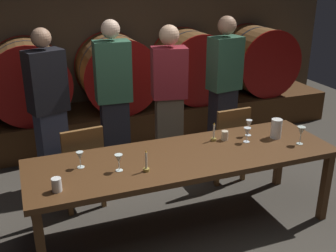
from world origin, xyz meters
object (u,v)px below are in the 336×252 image
(wine_barrel_far_right, at_px, (258,60))
(chair_left, at_px, (82,163))
(dining_table, at_px, (185,162))
(candle_right, at_px, (214,136))
(wine_barrel_right, at_px, (191,66))
(wine_glass_far_right, at_px, (301,132))
(pitcher, at_px, (276,128))
(candle_left, at_px, (146,165))
(cup_left, at_px, (57,185))
(guest_far_left, at_px, (49,110))
(guest_center_left, at_px, (114,101))
(wine_barrel_left, at_px, (28,80))
(wine_glass_right, at_px, (249,125))
(guest_far_right, at_px, (224,88))
(guest_center_right, at_px, (169,100))
(wine_barrel_center, at_px, (116,73))
(cup_right, at_px, (225,135))
(wine_glass_left, at_px, (119,159))
(wine_glass_center, at_px, (247,132))
(wine_glass_far_left, at_px, (80,157))
(chair_right, at_px, (227,140))

(wine_barrel_far_right, distance_m, chair_left, 3.46)
(dining_table, relative_size, candle_right, 14.76)
(wine_barrel_right, height_order, wine_glass_far_right, wine_barrel_right)
(chair_left, distance_m, pitcher, 1.93)
(candle_left, distance_m, cup_left, 0.72)
(guest_far_left, bearing_deg, wine_barrel_far_right, 179.74)
(wine_barrel_right, relative_size, guest_center_left, 0.56)
(dining_table, bearing_deg, wine_barrel_left, 116.73)
(wine_barrel_far_right, distance_m, cup_left, 4.20)
(wine_barrel_far_right, bearing_deg, wine_glass_right, -124.24)
(wine_barrel_left, relative_size, guest_far_right, 0.57)
(guest_far_left, height_order, guest_center_right, guest_far_left)
(wine_barrel_center, bearing_deg, cup_right, -76.39)
(wine_glass_right, bearing_deg, wine_glass_left, -168.86)
(candle_left, relative_size, cup_right, 2.11)
(wine_barrel_right, height_order, guest_far_left, guest_far_left)
(wine_glass_far_right, height_order, cup_left, wine_glass_far_right)
(wine_barrel_far_right, bearing_deg, cup_left, -142.67)
(chair_left, bearing_deg, wine_barrel_right, -145.30)
(wine_barrel_far_right, distance_m, guest_far_right, 1.59)
(guest_center_right, bearing_deg, wine_barrel_left, -29.53)
(wine_barrel_left, height_order, guest_center_left, guest_center_left)
(cup_right, bearing_deg, chair_left, 159.03)
(wine_barrel_center, height_order, guest_far_right, guest_far_right)
(cup_right, bearing_deg, pitcher, -14.32)
(guest_center_left, relative_size, guest_center_right, 1.04)
(wine_barrel_center, xyz_separation_m, wine_glass_left, (-0.59, -2.39, -0.11))
(guest_far_right, relative_size, pitcher, 9.36)
(wine_barrel_left, relative_size, pitcher, 5.35)
(wine_glass_center, bearing_deg, guest_far_left, 145.47)
(wine_barrel_right, xyz_separation_m, wine_glass_left, (-1.70, -2.39, -0.11))
(wine_glass_far_left, distance_m, wine_glass_far_right, 2.02)
(wine_barrel_far_right, relative_size, wine_glass_left, 7.03)
(guest_far_right, height_order, wine_glass_far_left, guest_far_right)
(guest_center_right, bearing_deg, wine_glass_center, 121.96)
(chair_left, distance_m, candle_left, 0.98)
(guest_far_left, height_order, candle_right, guest_far_left)
(dining_table, height_order, pitcher, pitcher)
(pitcher, distance_m, wine_glass_left, 1.60)
(wine_barrel_left, xyz_separation_m, chair_right, (1.97, -1.64, -0.46))
(wine_barrel_right, height_order, cup_left, wine_barrel_right)
(wine_barrel_right, height_order, wine_glass_far_left, wine_barrel_right)
(wine_glass_far_right, xyz_separation_m, cup_left, (-2.24, -0.07, -0.07))
(wine_barrel_right, distance_m, guest_far_left, 2.38)
(wine_barrel_center, height_order, chair_right, wine_barrel_center)
(candle_right, height_order, wine_glass_left, candle_right)
(candle_left, distance_m, wine_glass_center, 1.10)
(wine_barrel_center, distance_m, chair_right, 1.90)
(guest_center_left, relative_size, candle_right, 9.59)
(wine_glass_left, xyz_separation_m, cup_right, (1.11, 0.26, -0.06))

